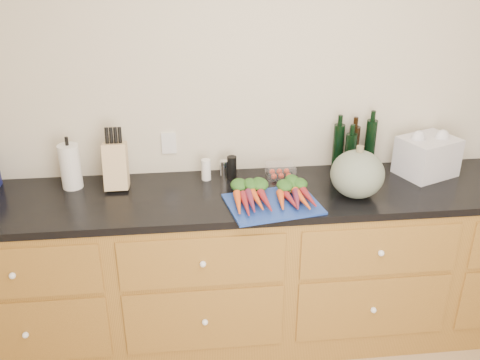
{
  "coord_description": "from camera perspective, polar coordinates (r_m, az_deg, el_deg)",
  "views": [
    {
      "loc": [
        -0.5,
        -1.21,
        2.21
      ],
      "look_at": [
        -0.24,
        1.2,
        1.06
      ],
      "focal_mm": 40.0,
      "sensor_mm": 36.0,
      "label": 1
    }
  ],
  "objects": [
    {
      "name": "grinder_pepper",
      "position": [
        2.96,
        -0.88,
        1.34
      ],
      "size": [
        0.05,
        0.05,
        0.13
      ],
      "primitive_type": "cylinder",
      "color": "black",
      "rests_on": "countertop"
    },
    {
      "name": "paper_towel",
      "position": [
        2.97,
        -17.64,
        1.38
      ],
      "size": [
        0.11,
        0.11,
        0.24
      ],
      "primitive_type": "cylinder",
      "color": "white",
      "rests_on": "countertop"
    },
    {
      "name": "canister_chrome",
      "position": [
        2.96,
        -1.72,
        1.11
      ],
      "size": [
        0.05,
        0.05,
        0.11
      ],
      "primitive_type": "cylinder",
      "color": "silver",
      "rests_on": "countertop"
    },
    {
      "name": "bottles",
      "position": [
        3.09,
        11.98,
        3.28
      ],
      "size": [
        0.25,
        0.13,
        0.3
      ],
      "color": "black",
      "rests_on": "countertop"
    },
    {
      "name": "grinder_salt",
      "position": [
        2.95,
        -3.64,
        1.11
      ],
      "size": [
        0.05,
        0.05,
        0.12
      ],
      "primitive_type": "cylinder",
      "color": "white",
      "rests_on": "countertop"
    },
    {
      "name": "grocery_bag",
      "position": [
        3.17,
        19.33,
        2.39
      ],
      "size": [
        0.36,
        0.33,
        0.22
      ],
      "primitive_type": null,
      "rotation": [
        0.0,
        0.0,
        0.39
      ],
      "color": "white",
      "rests_on": "countertop"
    },
    {
      "name": "squash",
      "position": [
        2.8,
        12.41,
        0.62
      ],
      "size": [
        0.28,
        0.28,
        0.25
      ],
      "primitive_type": "ellipsoid",
      "color": "#566353",
      "rests_on": "countertop"
    },
    {
      "name": "countertop",
      "position": [
        2.87,
        4.63,
        -1.45
      ],
      "size": [
        3.64,
        0.62,
        0.04
      ],
      "primitive_type": "cube",
      "color": "black",
      "rests_on": "cabinets"
    },
    {
      "name": "cutting_board",
      "position": [
        2.7,
        3.51,
        -2.57
      ],
      "size": [
        0.5,
        0.41,
        0.01
      ],
      "primitive_type": "cube",
      "rotation": [
        0.0,
        0.0,
        0.18
      ],
      "color": "navy",
      "rests_on": "countertop"
    },
    {
      "name": "cabinets",
      "position": [
        3.1,
        4.34,
        -9.25
      ],
      "size": [
        3.6,
        0.64,
        0.9
      ],
      "color": "brown",
      "rests_on": "ground"
    },
    {
      "name": "carrots",
      "position": [
        2.73,
        3.37,
        -1.52
      ],
      "size": [
        0.42,
        0.31,
        0.06
      ],
      "color": "#EE571C",
      "rests_on": "cutting_board"
    },
    {
      "name": "wall_back",
      "position": [
        3.02,
        3.77,
        7.79
      ],
      "size": [
        4.1,
        0.05,
        2.6
      ],
      "primitive_type": "cube",
      "color": "beige",
      "rests_on": "ground"
    },
    {
      "name": "knife_block",
      "position": [
        2.91,
        -13.1,
        1.48
      ],
      "size": [
        0.12,
        0.12,
        0.25
      ],
      "primitive_type": "cube",
      "color": "tan",
      "rests_on": "countertop"
    },
    {
      "name": "tomato_box",
      "position": [
        2.99,
        4.33,
        0.97
      ],
      "size": [
        0.15,
        0.12,
        0.07
      ],
      "primitive_type": "cube",
      "color": "white",
      "rests_on": "countertop"
    }
  ]
}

